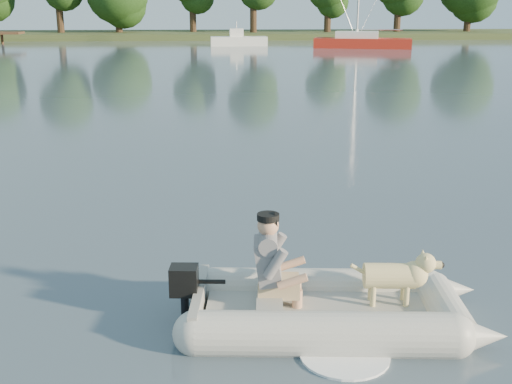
{
  "coord_description": "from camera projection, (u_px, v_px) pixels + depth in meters",
  "views": [
    {
      "loc": [
        -0.44,
        -6.54,
        3.38
      ],
      "look_at": [
        0.15,
        2.38,
        0.75
      ],
      "focal_mm": 45.0,
      "sensor_mm": 36.0,
      "label": 1
    }
  ],
  "objects": [
    {
      "name": "water",
      "position": [
        257.0,
        315.0,
        7.24
      ],
      "size": [
        160.0,
        160.0,
        0.0
      ],
      "primitive_type": "plane",
      "color": "slate",
      "rests_on": "ground"
    },
    {
      "name": "man",
      "position": [
        270.0,
        258.0,
        6.9
      ],
      "size": [
        0.75,
        0.66,
        1.04
      ],
      "primitive_type": null,
      "rotation": [
        0.0,
        0.0,
        -0.09
      ],
      "color": "slate",
      "rests_on": "dinghy"
    },
    {
      "name": "motorboat",
      "position": [
        239.0,
        34.0,
        53.49
      ],
      "size": [
        4.92,
        1.97,
        2.06
      ],
      "primitive_type": null,
      "rotation": [
        0.0,
        0.0,
        0.02
      ],
      "color": "white",
      "rests_on": "water"
    },
    {
      "name": "dog",
      "position": [
        389.0,
        280.0,
        6.95
      ],
      "size": [
        0.92,
        0.39,
        0.6
      ],
      "primitive_type": null,
      "rotation": [
        0.0,
        0.0,
        -0.09
      ],
      "color": "tan",
      "rests_on": "dinghy"
    },
    {
      "name": "shore_bank",
      "position": [
        217.0,
        35.0,
        66.52
      ],
      "size": [
        160.0,
        12.0,
        0.7
      ],
      "primitive_type": "cube",
      "color": "#47512D",
      "rests_on": "water"
    },
    {
      "name": "sailboat",
      "position": [
        362.0,
        42.0,
        50.97
      ],
      "size": [
        7.94,
        4.18,
        10.46
      ],
      "rotation": [
        0.0,
        0.0,
        -0.26
      ],
      "color": "#B52214",
      "rests_on": "water"
    },
    {
      "name": "outboard_motor",
      "position": [
        185.0,
        297.0,
        7.0
      ],
      "size": [
        0.42,
        0.31,
        0.76
      ],
      "primitive_type": null,
      "rotation": [
        0.0,
        0.0,
        -0.09
      ],
      "color": "black",
      "rests_on": "dinghy"
    },
    {
      "name": "dinghy",
      "position": [
        332.0,
        276.0,
        6.89
      ],
      "size": [
        4.63,
        3.24,
        1.34
      ],
      "primitive_type": null,
      "rotation": [
        0.0,
        0.0,
        -0.09
      ],
      "color": "#A6A6A1",
      "rests_on": "water"
    }
  ]
}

